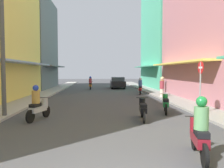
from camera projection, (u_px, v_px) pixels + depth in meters
name	position (u px, v px, depth m)	size (l,w,h in m)	color
ground_plane	(102.00, 96.00, 19.79)	(89.88, 89.88, 0.00)	#424244
sidewalk_left	(40.00, 96.00, 19.48)	(1.80, 48.85, 0.12)	#ADA89E
sidewalk_right	(162.00, 95.00, 20.10)	(1.80, 48.85, 0.12)	gray
building_left_far	(26.00, 44.00, 28.00)	(7.05, 9.69, 11.13)	slate
building_right_mid	(223.00, 19.00, 17.38)	(7.05, 12.06, 12.33)	#B7727F
building_right_far	(172.00, 25.00, 29.53)	(7.05, 11.16, 16.38)	#4CB28C
motorbike_black	(143.00, 109.00, 10.10)	(0.55, 1.81, 0.96)	black
motorbike_green	(166.00, 103.00, 11.82)	(0.66, 1.77, 0.96)	black
motorbike_maroon	(199.00, 130.00, 5.62)	(0.64, 1.78, 1.58)	black
motorbike_red	(140.00, 87.00, 21.37)	(0.64, 1.78, 1.58)	black
motorbike_orange	(90.00, 84.00, 26.81)	(0.55, 1.81, 1.58)	black
motorbike_silver	(38.00, 104.00, 10.03)	(0.75, 1.74, 1.58)	black
parked_car	(117.00, 83.00, 28.91)	(1.81, 4.12, 1.45)	black
pedestrian_foreground	(162.00, 84.00, 21.70)	(0.44, 0.44, 1.68)	#598C59
pedestrian_midway	(162.00, 88.00, 18.32)	(0.34, 0.34, 1.65)	beige
utility_pole	(2.00, 41.00, 10.36)	(0.20, 1.20, 6.93)	#4C4C4F
street_sign_no_entry	(200.00, 81.00, 10.88)	(0.07, 0.60, 2.65)	gray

